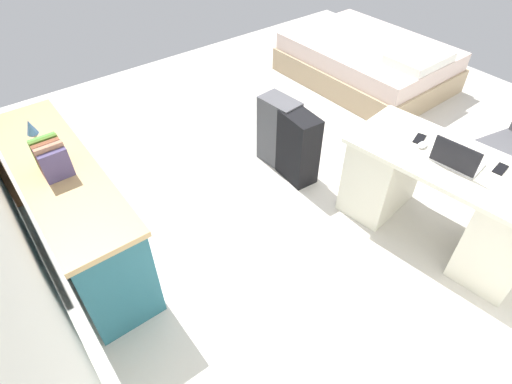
{
  "coord_description": "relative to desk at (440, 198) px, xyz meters",
  "views": [
    {
      "loc": [
        -2.04,
        2.38,
        2.51
      ],
      "look_at": [
        -0.4,
        1.12,
        0.6
      ],
      "focal_mm": 29.07,
      "sensor_mm": 36.0,
      "label": 1
    }
  ],
  "objects": [
    {
      "name": "cell_phone_by_mouse",
      "position": [
        0.31,
        -0.02,
        0.35
      ],
      "size": [
        0.11,
        0.15,
        0.01
      ],
      "primitive_type": "cube",
      "rotation": [
        0.0,
        0.0,
        0.33
      ],
      "color": "black",
      "rests_on": "desk"
    },
    {
      "name": "credenza",
      "position": [
        1.53,
        2.23,
        0.02
      ],
      "size": [
        1.8,
        0.48,
        0.8
      ],
      "color": "#235B6B",
      "rests_on": "ground_plane"
    },
    {
      "name": "laptop",
      "position": [
        -0.02,
        0.05,
        0.4
      ],
      "size": [
        0.34,
        0.26,
        0.21
      ],
      "color": "#B7B7BC",
      "rests_on": "desk"
    },
    {
      "name": "suitcase_spare_grey",
      "position": [
        1.45,
        0.36,
        -0.05
      ],
      "size": [
        0.38,
        0.25,
        0.67
      ],
      "primitive_type": "cube",
      "rotation": [
        0.0,
        0.0,
        0.1
      ],
      "color": "#4C4C51",
      "rests_on": "ground_plane"
    },
    {
      "name": "ground_plane",
      "position": [
        1.1,
        0.08,
        -0.38
      ],
      "size": [
        6.06,
        6.06,
        0.0
      ],
      "primitive_type": "plane",
      "color": "beige"
    },
    {
      "name": "bed",
      "position": [
        2.04,
        -1.55,
        -0.14
      ],
      "size": [
        1.93,
        1.45,
        0.58
      ],
      "color": "tan",
      "rests_on": "ground_plane"
    },
    {
      "name": "book_row",
      "position": [
        1.47,
        2.23,
        0.52
      ],
      "size": [
        0.23,
        0.17,
        0.23
      ],
      "color": "#4E4473",
      "rests_on": "credenza"
    },
    {
      "name": "desk",
      "position": [
        0.0,
        0.0,
        0.0
      ],
      "size": [
        1.52,
        0.85,
        0.73
      ],
      "color": "silver",
      "rests_on": "ground_plane"
    },
    {
      "name": "figurine_small",
      "position": [
        2.0,
        2.23,
        0.47
      ],
      "size": [
        0.08,
        0.08,
        0.11
      ],
      "primitive_type": "cone",
      "color": "#4C7FBF",
      "rests_on": "credenza"
    },
    {
      "name": "suitcase_black",
      "position": [
        1.17,
        0.37,
        -0.06
      ],
      "size": [
        0.38,
        0.25,
        0.65
      ],
      "primitive_type": "cube",
      "rotation": [
        0.0,
        0.0,
        -0.08
      ],
      "color": "black",
      "rests_on": "ground_plane"
    },
    {
      "name": "cell_phone_near_laptop",
      "position": [
        -0.24,
        -0.16,
        0.35
      ],
      "size": [
        0.08,
        0.14,
        0.01
      ],
      "primitive_type": "cube",
      "rotation": [
        0.0,
        0.0,
        0.14
      ],
      "color": "black",
      "rests_on": "desk"
    },
    {
      "name": "computer_mouse",
      "position": [
        0.24,
        0.04,
        0.36
      ],
      "size": [
        0.07,
        0.11,
        0.03
      ],
      "primitive_type": "ellipsoid",
      "rotation": [
        0.0,
        0.0,
        0.14
      ],
      "color": "white",
      "rests_on": "desk"
    }
  ]
}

